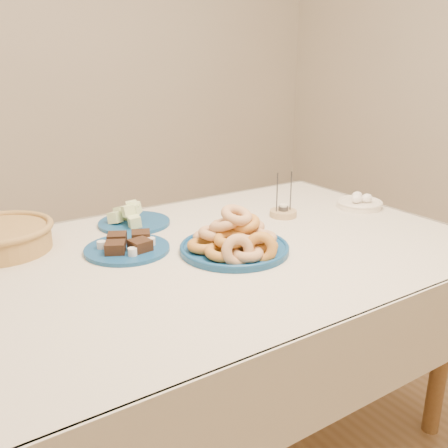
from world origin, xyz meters
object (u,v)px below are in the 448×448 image
Objects in this scene: brownie_plate at (128,247)px; egg_bowl at (360,203)px; melon_plate at (132,218)px; donut_platter at (235,241)px; dining_table at (216,280)px; candle_holder at (283,212)px; wicker_basket at (0,237)px.

egg_bowl reaches higher than brownie_plate.
melon_plate is at bearing 160.47° from egg_bowl.
dining_table is at bearing 124.40° from donut_platter.
candle_holder is at bearing -23.31° from melon_plate.
brownie_plate is 0.40m from wicker_basket.
brownie_plate is 1.79× the size of candle_holder.
brownie_plate is (-0.12, -0.24, -0.01)m from melon_plate.
dining_table is 4.56× the size of wicker_basket.
wicker_basket reaches higher than brownie_plate.
brownie_plate is 0.98m from egg_bowl.
melon_plate is 0.58m from candle_holder.
donut_platter reaches higher than melon_plate.
egg_bowl is at bearing 5.51° from dining_table.
egg_bowl is (0.70, 0.13, -0.02)m from donut_platter.
melon_plate is at bearing 156.69° from candle_holder.
dining_table is 8.16× the size of egg_bowl.
candle_holder reaches higher than dining_table.
brownie_plate is (-0.24, 0.14, 0.12)m from dining_table.
donut_platter reaches higher than brownie_plate.
egg_bowl is at bearing 10.28° from donut_platter.
donut_platter is 2.15× the size of egg_bowl.
egg_bowl is at bearing -13.26° from candle_holder.
brownie_plate is 0.65m from candle_holder.
brownie_plate reaches higher than dining_table.
melon_plate is at bearing 110.33° from donut_platter.
candle_holder is (0.53, -0.23, -0.01)m from melon_plate.
dining_table is at bearing -72.05° from melon_plate.
candle_holder is (0.41, 0.15, 0.12)m from dining_table.
brownie_plate is 0.83× the size of wicker_basket.
dining_table is 0.16m from donut_platter.
melon_plate is (-0.16, 0.43, -0.01)m from donut_platter.
brownie_plate is at bearing -116.34° from melon_plate.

